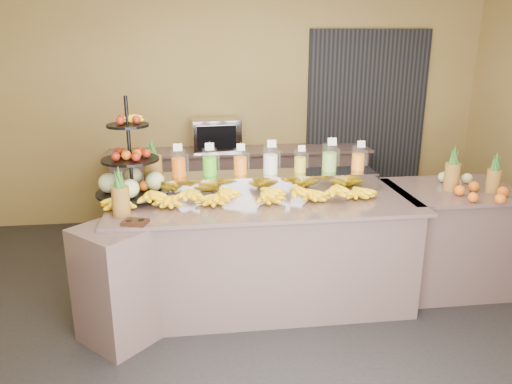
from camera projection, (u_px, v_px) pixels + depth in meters
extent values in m
plane|color=black|center=(269.00, 319.00, 4.07)|extent=(6.00, 6.00, 0.00)
cube|color=olive|center=(238.00, 107.00, 6.03)|extent=(6.00, 0.02, 2.80)
cube|color=black|center=(366.00, 121.00, 6.24)|extent=(1.50, 0.06, 2.20)
cube|color=gray|center=(264.00, 254.00, 4.22)|extent=(2.40, 0.90, 0.90)
cube|color=gray|center=(264.00, 202.00, 4.08)|extent=(2.50, 1.00, 0.03)
cube|color=gray|center=(119.00, 284.00, 3.70)|extent=(0.71, 0.71, 0.90)
cube|color=gray|center=(448.00, 239.00, 4.52)|extent=(1.00, 0.80, 0.90)
cube|color=gray|center=(454.00, 190.00, 4.38)|extent=(1.08, 0.88, 0.03)
cube|color=gray|center=(241.00, 188.00, 6.06)|extent=(3.00, 0.50, 0.90)
cube|color=gray|center=(241.00, 151.00, 5.93)|extent=(3.10, 0.55, 0.03)
cube|color=gray|center=(270.00, 181.00, 4.33)|extent=(1.85, 0.30, 0.15)
cylinder|color=silver|center=(179.00, 163.00, 4.18)|extent=(0.12, 0.12, 0.23)
cylinder|color=#DF5806|center=(179.00, 167.00, 4.19)|extent=(0.12, 0.12, 0.16)
cylinder|color=gray|center=(176.00, 157.00, 4.17)|extent=(0.01, 0.01, 0.27)
cube|color=white|center=(178.00, 147.00, 4.08)|extent=(0.07, 0.02, 0.06)
cylinder|color=silver|center=(210.00, 162.00, 4.21)|extent=(0.12, 0.12, 0.23)
cylinder|color=#47C112|center=(210.00, 166.00, 4.22)|extent=(0.12, 0.12, 0.16)
cylinder|color=gray|center=(208.00, 156.00, 4.20)|extent=(0.01, 0.01, 0.27)
cube|color=white|center=(209.00, 147.00, 4.11)|extent=(0.07, 0.02, 0.06)
cylinder|color=silver|center=(240.00, 162.00, 4.24)|extent=(0.12, 0.12, 0.22)
cylinder|color=orange|center=(240.00, 166.00, 4.25)|extent=(0.11, 0.11, 0.15)
cylinder|color=gray|center=(238.00, 156.00, 4.24)|extent=(0.01, 0.01, 0.26)
cube|color=white|center=(241.00, 147.00, 4.15)|extent=(0.07, 0.02, 0.06)
cylinder|color=silver|center=(270.00, 160.00, 4.27)|extent=(0.13, 0.13, 0.24)
cylinder|color=white|center=(270.00, 164.00, 4.28)|extent=(0.12, 0.12, 0.16)
cylinder|color=gray|center=(268.00, 153.00, 4.26)|extent=(0.01, 0.01, 0.28)
cube|color=white|center=(272.00, 144.00, 4.17)|extent=(0.08, 0.02, 0.06)
cylinder|color=silver|center=(300.00, 161.00, 4.31)|extent=(0.11, 0.11, 0.19)
cylinder|color=gold|center=(300.00, 165.00, 4.32)|extent=(0.10, 0.10, 0.13)
cylinder|color=gray|center=(299.00, 156.00, 4.30)|extent=(0.01, 0.01, 0.23)
cube|color=white|center=(302.00, 148.00, 4.23)|extent=(0.06, 0.02, 0.05)
cylinder|color=silver|center=(329.00, 158.00, 4.33)|extent=(0.13, 0.13, 0.24)
cylinder|color=#7CB940|center=(329.00, 162.00, 4.35)|extent=(0.12, 0.12, 0.16)
cylinder|color=gray|center=(328.00, 151.00, 4.33)|extent=(0.01, 0.01, 0.29)
cube|color=white|center=(332.00, 142.00, 4.23)|extent=(0.08, 0.02, 0.07)
cylinder|color=silver|center=(358.00, 158.00, 4.37)|extent=(0.12, 0.12, 0.22)
cylinder|color=orange|center=(358.00, 162.00, 4.38)|extent=(0.11, 0.11, 0.15)
cylinder|color=gray|center=(357.00, 153.00, 4.36)|extent=(0.01, 0.01, 0.25)
cube|color=white|center=(361.00, 144.00, 4.28)|extent=(0.07, 0.02, 0.06)
ellipsoid|color=yellow|center=(123.00, 201.00, 3.88)|extent=(0.26, 0.19, 0.11)
ellipsoid|color=yellow|center=(172.00, 199.00, 3.93)|extent=(0.26, 0.19, 0.11)
ellipsoid|color=yellow|center=(219.00, 197.00, 3.98)|extent=(0.26, 0.19, 0.11)
ellipsoid|color=yellow|center=(266.00, 195.00, 4.02)|extent=(0.26, 0.19, 0.11)
ellipsoid|color=yellow|center=(311.00, 193.00, 4.07)|extent=(0.26, 0.19, 0.11)
ellipsoid|color=yellow|center=(356.00, 191.00, 4.12)|extent=(0.26, 0.19, 0.11)
ellipsoid|color=yellow|center=(147.00, 191.00, 3.89)|extent=(0.22, 0.17, 0.10)
ellipsoid|color=yellow|center=(186.00, 189.00, 3.92)|extent=(0.22, 0.17, 0.10)
ellipsoid|color=yellow|center=(224.00, 188.00, 3.96)|extent=(0.22, 0.17, 0.10)
ellipsoid|color=yellow|center=(261.00, 186.00, 4.00)|extent=(0.22, 0.17, 0.10)
ellipsoid|color=yellow|center=(298.00, 185.00, 4.03)|extent=(0.22, 0.17, 0.10)
ellipsoid|color=yellow|center=(334.00, 184.00, 4.07)|extent=(0.22, 0.17, 0.10)
cylinder|color=black|center=(129.00, 148.00, 4.01)|extent=(0.04, 0.04, 0.84)
cylinder|color=black|center=(133.00, 192.00, 4.12)|extent=(0.76, 0.76, 0.02)
cylinder|color=black|center=(130.00, 160.00, 4.04)|extent=(0.59, 0.59, 0.02)
cylinder|color=black|center=(128.00, 125.00, 3.95)|extent=(0.43, 0.43, 0.02)
sphere|color=#B9C487|center=(155.00, 181.00, 4.11)|extent=(0.16, 0.16, 0.16)
sphere|color=maroon|center=(146.00, 153.00, 4.04)|extent=(0.07, 0.07, 0.07)
sphere|color=orange|center=(121.00, 187.00, 4.09)|extent=(0.08, 0.08, 0.08)
cube|color=black|center=(135.00, 222.00, 3.55)|extent=(0.20, 0.18, 0.03)
cylinder|color=brown|center=(121.00, 201.00, 3.69)|extent=(0.13, 0.13, 0.22)
cone|color=#1E4D19|center=(119.00, 176.00, 3.63)|extent=(0.07, 0.07, 0.16)
cylinder|color=brown|center=(153.00, 173.00, 4.32)|extent=(0.16, 0.16, 0.30)
cone|color=#1E4D19|center=(152.00, 147.00, 4.25)|extent=(0.08, 0.08, 0.16)
cylinder|color=brown|center=(452.00, 177.00, 4.31)|extent=(0.13, 0.13, 0.24)
cylinder|color=brown|center=(493.00, 181.00, 4.26)|extent=(0.12, 0.12, 0.20)
ellipsoid|color=orange|center=(483.00, 193.00, 4.12)|extent=(0.36, 0.24, 0.09)
cube|color=gray|center=(216.00, 135.00, 5.83)|extent=(0.58, 0.43, 0.37)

